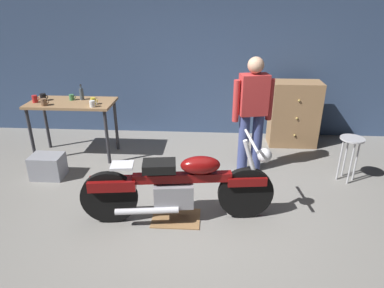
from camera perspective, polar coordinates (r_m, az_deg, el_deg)
ground_plane at (r=4.12m, az=0.09°, el=-12.30°), size 12.00×12.00×0.00m
back_wall at (r=6.19m, az=1.70°, el=15.63°), size 8.00×0.12×3.10m
workbench at (r=5.65m, az=-19.29°, el=5.55°), size 1.30×0.64×0.90m
motorcycle at (r=3.88m, az=-2.09°, el=-6.92°), size 2.18×0.65×1.00m
person_standing at (r=4.86m, az=10.00°, el=5.40°), size 0.56×0.30×1.67m
shop_stool at (r=5.15m, az=24.86°, el=-0.54°), size 0.32×0.32×0.64m
wooden_dresser at (r=6.09m, az=16.56°, el=4.83°), size 0.80×0.47×1.10m
drip_tray at (r=4.12m, az=-2.66°, el=-12.20°), size 0.56×0.40×0.01m
storage_bin at (r=5.30m, az=-22.82°, el=-3.43°), size 0.44×0.32×0.34m
mug_black_matte at (r=5.81m, az=-23.47°, el=7.15°), size 0.12×0.09×0.11m
mug_green_speckled at (r=5.68m, az=-19.35°, el=7.33°), size 0.10×0.07×0.09m
mug_brown_stoneware at (r=5.55m, az=-23.37°, el=6.41°), size 0.12×0.09×0.10m
mug_red_diner at (r=5.77m, az=-24.64°, el=6.82°), size 0.11×0.08×0.11m
mug_yellow_tall at (r=5.36m, az=-16.08°, el=6.86°), size 0.11×0.07×0.10m
mug_white_ceramic at (r=5.24m, az=-16.22°, el=6.42°), size 0.11×0.08×0.10m
bottle at (r=5.64m, az=-17.87°, el=7.96°), size 0.06×0.06×0.24m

